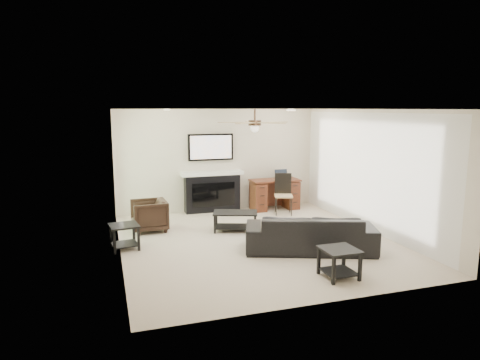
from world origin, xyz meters
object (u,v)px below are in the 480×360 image
(coffee_table, at_px, (235,221))
(desk, at_px, (275,194))
(sofa, at_px, (310,233))
(armchair, at_px, (149,215))
(fireplace_unit, at_px, (212,173))

(coffee_table, distance_m, desk, 2.17)
(coffee_table, bearing_deg, desk, 64.72)
(sofa, height_order, armchair, sofa)
(coffee_table, relative_size, fireplace_unit, 0.47)
(fireplace_unit, bearing_deg, armchair, -143.54)
(desk, bearing_deg, coffee_table, -134.41)
(armchair, relative_size, fireplace_unit, 0.37)
(fireplace_unit, height_order, desk, fireplace_unit)
(fireplace_unit, bearing_deg, sofa, -74.42)
(armchair, height_order, fireplace_unit, fireplace_unit)
(armchair, bearing_deg, fireplace_unit, 123.90)
(armchair, relative_size, coffee_table, 0.79)
(sofa, distance_m, desk, 3.20)
(armchair, xyz_separation_m, fireplace_unit, (1.66, 1.23, 0.63))
(coffee_table, bearing_deg, armchair, -178.80)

